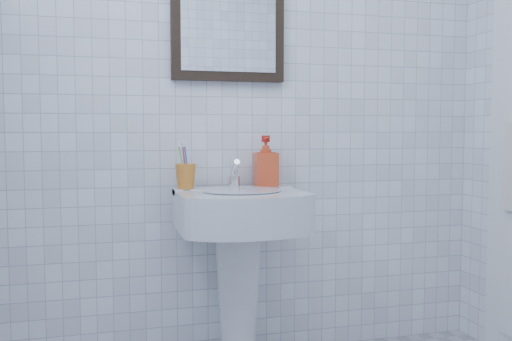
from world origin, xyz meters
name	(u,v)px	position (x,y,z in m)	size (l,w,h in m)	color
wall_back	(252,80)	(0.00, 1.20, 1.25)	(2.20, 0.02, 2.50)	silver
washbasin	(239,250)	(-0.11, 0.98, 0.53)	(0.51, 0.37, 0.79)	silver
faucet	(234,176)	(-0.11, 1.08, 0.83)	(0.05, 0.11, 0.12)	white
toothbrush_cup	(186,176)	(-0.32, 1.08, 0.83)	(0.09, 0.09, 0.10)	orange
soap_dispenser	(266,161)	(0.04, 1.10, 0.89)	(0.10, 0.10, 0.22)	red
wall_mirror	(228,9)	(-0.11, 1.18, 1.55)	(0.50, 0.04, 0.62)	black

